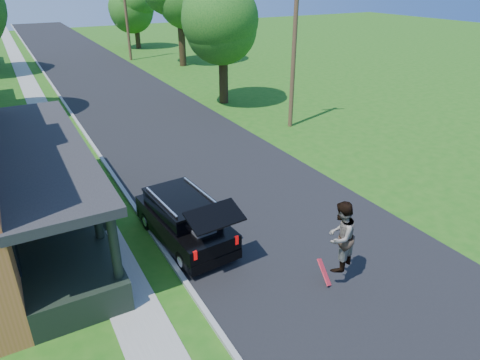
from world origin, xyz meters
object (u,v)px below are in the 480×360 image
black_suv (184,220)px  utility_pole_near (294,46)px  skateboarder (340,237)px  tree_right_near (222,15)px

black_suv → utility_pole_near: (9.73, 7.96, 3.66)m
black_suv → utility_pole_near: size_ratio=0.53×
utility_pole_near → skateboarder: bearing=-100.4°
black_suv → tree_right_near: size_ratio=0.55×
tree_right_near → utility_pole_near: (1.07, -6.34, -1.10)m
skateboarder → tree_right_near: tree_right_near is taller
black_suv → utility_pole_near: bearing=34.8°
black_suv → utility_pole_near: utility_pole_near is taller
tree_right_near → utility_pole_near: size_ratio=0.96×
black_suv → skateboarder: skateboarder is taller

